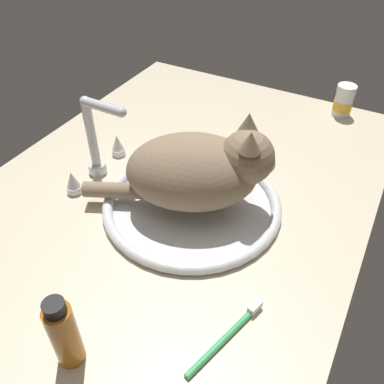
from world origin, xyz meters
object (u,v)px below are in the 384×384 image
pill_bottle (344,101)px  amber_bottle (64,333)px  cat (202,170)px  toothbrush (228,335)px  faucet (97,146)px  sink_basin (192,203)px

pill_bottle → amber_bottle: (-88.59, 17.78, 2.30)cm
cat → pill_bottle: 54.05cm
pill_bottle → toothbrush: 75.20cm
toothbrush → cat: bearing=35.3°
faucet → toothbrush: faucet is taller
sink_basin → pill_bottle: bearing=-18.9°
cat → pill_bottle: bearing=-17.4°
cat → toothbrush: 30.59cm
sink_basin → toothbrush: bearing=-141.0°
sink_basin → pill_bottle: 55.15cm
sink_basin → pill_bottle: (52.10, -17.82, 3.02)cm
sink_basin → faucet: faucet is taller
pill_bottle → cat: bearing=162.6°
faucet → toothbrush: (-23.02, -41.81, -6.92)cm
faucet → pill_bottle: 66.41cm
cat → toothbrush: bearing=-144.7°
sink_basin → toothbrush: 29.61cm
faucet → amber_bottle: size_ratio=1.43×
amber_bottle → pill_bottle: bearing=-11.3°
sink_basin → toothbrush: size_ratio=2.22×
faucet → pill_bottle: bearing=-38.2°
faucet → toothbrush: 48.23cm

